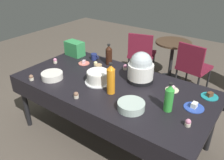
# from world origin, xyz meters

# --- Properties ---
(ground) EXTENTS (9.00, 9.00, 0.00)m
(ground) POSITION_xyz_m (0.00, 0.00, 0.00)
(ground) COLOR brown
(potluck_table) EXTENTS (2.20, 1.10, 0.75)m
(potluck_table) POSITION_xyz_m (0.00, 0.00, 0.69)
(potluck_table) COLOR black
(potluck_table) RESTS_ON ground
(frosted_layer_cake) EXTENTS (0.29, 0.29, 0.14)m
(frosted_layer_cake) POSITION_xyz_m (-0.15, -0.06, 0.82)
(frosted_layer_cake) COLOR silver
(frosted_layer_cake) RESTS_ON potluck_table
(slow_cooker) EXTENTS (0.30, 0.30, 0.35)m
(slow_cooker) POSITION_xyz_m (0.21, 0.25, 0.91)
(slow_cooker) COLOR black
(slow_cooker) RESTS_ON potluck_table
(glass_salad_bowl) EXTENTS (0.25, 0.25, 0.07)m
(glass_salad_bowl) POSITION_xyz_m (0.42, -0.28, 0.79)
(glass_salad_bowl) COLOR #B2C6BC
(glass_salad_bowl) RESTS_ON potluck_table
(ceramic_snack_bowl) EXTENTS (0.24, 0.24, 0.07)m
(ceramic_snack_bowl) POSITION_xyz_m (-0.63, -0.30, 0.79)
(ceramic_snack_bowl) COLOR silver
(ceramic_snack_bowl) RESTS_ON potluck_table
(dessert_plate_cream) EXTENTS (0.14, 0.14, 0.05)m
(dessert_plate_cream) POSITION_xyz_m (0.59, 0.26, 0.76)
(dessert_plate_cream) COLOR beige
(dessert_plate_cream) RESTS_ON potluck_table
(dessert_plate_cobalt) EXTENTS (0.19, 0.19, 0.06)m
(dessert_plate_cobalt) POSITION_xyz_m (0.88, 0.08, 0.76)
(dessert_plate_cobalt) COLOR #2D4CB2
(dessert_plate_cobalt) RESTS_ON potluck_table
(dessert_plate_teal) EXTENTS (0.17, 0.17, 0.05)m
(dessert_plate_teal) POSITION_xyz_m (0.94, 0.36, 0.76)
(dessert_plate_teal) COLOR teal
(dessert_plate_teal) RESTS_ON potluck_table
(dessert_plate_coral) EXTENTS (0.15, 0.15, 0.04)m
(dessert_plate_coral) POSITION_xyz_m (-0.62, 0.22, 0.76)
(dessert_plate_coral) COLOR #E07266
(dessert_plate_coral) RESTS_ON potluck_table
(cupcake_lemon) EXTENTS (0.05, 0.05, 0.07)m
(cupcake_lemon) POSITION_xyz_m (-0.79, -0.47, 0.78)
(cupcake_lemon) COLOR beige
(cupcake_lemon) RESTS_ON potluck_table
(cupcake_berry) EXTENTS (0.05, 0.05, 0.07)m
(cupcake_berry) POSITION_xyz_m (-0.94, 0.01, 0.78)
(cupcake_berry) COLOR beige
(cupcake_berry) RESTS_ON potluck_table
(cupcake_vanilla) EXTENTS (0.05, 0.05, 0.07)m
(cupcake_vanilla) POSITION_xyz_m (0.92, -0.20, 0.78)
(cupcake_vanilla) COLOR beige
(cupcake_vanilla) RESTS_ON potluck_table
(cupcake_mint) EXTENTS (0.05, 0.05, 0.07)m
(cupcake_mint) POSITION_xyz_m (-0.09, 0.39, 0.78)
(cupcake_mint) COLOR beige
(cupcake_mint) RESTS_ON potluck_table
(cupcake_rose) EXTENTS (0.05, 0.05, 0.07)m
(cupcake_rose) POSITION_xyz_m (-0.12, -0.44, 0.78)
(cupcake_rose) COLOR beige
(cupcake_rose) RESTS_ON potluck_table
(cupcake_cocoa) EXTENTS (0.05, 0.05, 0.07)m
(cupcake_cocoa) POSITION_xyz_m (-0.44, 0.25, 0.78)
(cupcake_cocoa) COLOR beige
(cupcake_cocoa) RESTS_ON potluck_table
(soda_bottle_cola) EXTENTS (0.08, 0.08, 0.27)m
(soda_bottle_cola) POSITION_xyz_m (-0.35, 0.41, 0.88)
(soda_bottle_cola) COLOR #33190F
(soda_bottle_cola) RESTS_ON potluck_table
(soda_bottle_lime_soda) EXTENTS (0.08, 0.08, 0.28)m
(soda_bottle_lime_soda) POSITION_xyz_m (0.70, -0.09, 0.88)
(soda_bottle_lime_soda) COLOR green
(soda_bottle_lime_soda) RESTS_ON potluck_table
(soda_bottle_orange_juice) EXTENTS (0.09, 0.09, 0.33)m
(soda_bottle_orange_juice) POSITION_xyz_m (0.10, -0.15, 0.91)
(soda_bottle_orange_juice) COLOR orange
(soda_bottle_orange_juice) RESTS_ON potluck_table
(coffee_mug_tan) EXTENTS (0.13, 0.09, 0.09)m
(coffee_mug_tan) POSITION_xyz_m (-0.31, 0.15, 0.80)
(coffee_mug_tan) COLOR tan
(coffee_mug_tan) RESTS_ON potluck_table
(coffee_mug_navy) EXTENTS (0.12, 0.08, 0.08)m
(coffee_mug_navy) POSITION_xyz_m (-0.60, 0.41, 0.79)
(coffee_mug_navy) COLOR navy
(coffee_mug_navy) RESTS_ON potluck_table
(soda_carton) EXTENTS (0.27, 0.17, 0.20)m
(soda_carton) POSITION_xyz_m (-0.92, 0.37, 0.85)
(soda_carton) COLOR #338C4C
(soda_carton) RESTS_ON potluck_table
(maroon_chair_left) EXTENTS (0.55, 0.55, 0.85)m
(maroon_chair_left) POSITION_xyz_m (-0.53, 1.60, 0.49)
(maroon_chair_left) COLOR maroon
(maroon_chair_left) RESTS_ON ground
(maroon_chair_right) EXTENTS (0.50, 0.50, 0.85)m
(maroon_chair_right) POSITION_xyz_m (0.39, 1.60, 0.49)
(maroon_chair_right) COLOR maroon
(maroon_chair_right) RESTS_ON ground
(round_cafe_table) EXTENTS (0.60, 0.60, 0.72)m
(round_cafe_table) POSITION_xyz_m (-0.05, 1.83, 0.50)
(round_cafe_table) COLOR #473323
(round_cafe_table) RESTS_ON ground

